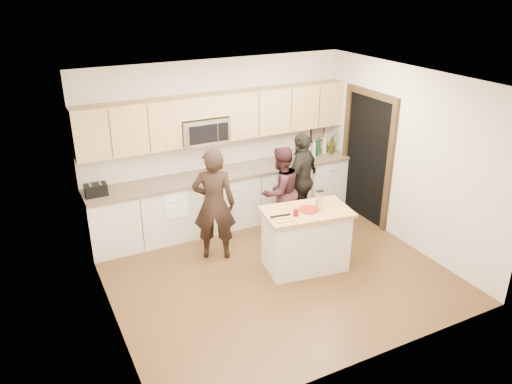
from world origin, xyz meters
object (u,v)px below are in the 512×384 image
toaster (96,190)px  woman_left (214,204)px  woman_center (280,192)px  island (306,239)px  woman_right (302,180)px

toaster → woman_left: (1.47, -0.88, -0.18)m
woman_center → toaster: bearing=-27.0°
woman_center → island: bearing=67.9°
toaster → woman_center: 2.78m
woman_left → woman_right: bearing=-143.2°
toaster → woman_left: 1.73m
toaster → woman_right: 3.22m
toaster → woman_center: size_ratio=0.21×
island → toaster: 3.10m
toaster → woman_left: bearing=-30.7°
woman_center → woman_right: 0.51m
island → toaster: (-2.50, 1.74, 0.57)m
woman_center → woman_right: woman_right is taller
toaster → island: bearing=-34.7°
island → woman_right: size_ratio=0.81×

